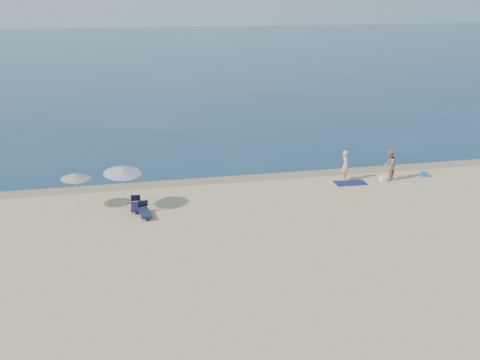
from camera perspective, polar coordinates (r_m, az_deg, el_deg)
name	(u,v)px	position (r m, az deg, el deg)	size (l,w,h in m)	color
ground	(464,344)	(21.77, 20.44, -14.36)	(160.00, 160.00, 0.00)	tan
sea	(159,52)	(116.16, -7.68, 11.94)	(240.00, 160.00, 0.01)	#0C2848
wet_sand_strip	(287,175)	(37.90, 4.53, 0.47)	(240.00, 1.60, 0.00)	#847254
person_left	(345,165)	(37.10, 9.97, 1.38)	(0.68, 0.45, 1.86)	tan
person_right	(389,165)	(37.63, 13.96, 1.38)	(0.93, 0.72, 1.91)	tan
beach_towel	(350,183)	(36.80, 10.41, -0.27)	(1.90, 1.06, 0.03)	#0E1747
white_bag	(383,178)	(37.64, 13.43, 0.14)	(0.35, 0.30, 0.30)	white
blue_cooler	(424,174)	(39.18, 17.06, 0.53)	(0.42, 0.30, 0.30)	#1E5BA7
umbrella_near	(122,170)	(31.67, -11.11, 0.92)	(2.33, 2.35, 2.56)	silver
umbrella_far	(76,176)	(32.58, -15.33, 0.37)	(1.88, 1.89, 2.07)	silver
lounger_left	(136,205)	(32.26, -9.85, -2.37)	(0.60, 1.58, 0.69)	#131636
lounger_right	(145,211)	(31.31, -9.04, -2.94)	(0.64, 1.64, 0.71)	#151E3A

